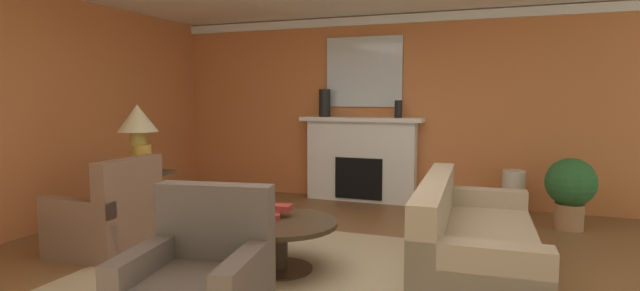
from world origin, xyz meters
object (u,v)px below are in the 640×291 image
at_px(armchair_near_window, 108,222).
at_px(vase_tall_corner, 513,194).
at_px(fireplace, 361,162).
at_px(table_lamp, 138,125).
at_px(mantel_mirror, 364,72).
at_px(potted_plant, 570,187).
at_px(coffee_table, 281,234).
at_px(vase_on_side_table, 142,160).
at_px(side_table, 140,198).
at_px(sofa, 472,248).
at_px(vase_mantel_right, 398,109).
at_px(vase_mantel_left, 325,103).

bearing_deg(armchair_near_window, vase_tall_corner, 37.40).
xyz_separation_m(fireplace, table_lamp, (-1.86, -2.52, 0.64)).
distance_m(mantel_mirror, potted_plant, 3.13).
distance_m(armchair_near_window, coffee_table, 1.82).
xyz_separation_m(mantel_mirror, table_lamp, (-1.86, -2.64, -0.67)).
relative_size(vase_on_side_table, potted_plant, 0.38).
relative_size(fireplace, table_lamp, 2.40).
bearing_deg(potted_plant, coffee_table, -136.91).
relative_size(fireplace, vase_tall_corner, 2.97).
bearing_deg(fireplace, coffee_table, -87.68).
bearing_deg(side_table, coffee_table, -15.09).
height_order(side_table, vase_tall_corner, side_table).
height_order(fireplace, vase_on_side_table, fireplace).
bearing_deg(fireplace, vase_tall_corner, -8.17).
bearing_deg(sofa, mantel_mirror, 120.74).
relative_size(armchair_near_window, potted_plant, 1.14).
bearing_deg(armchair_near_window, vase_on_side_table, 91.68).
xyz_separation_m(sofa, coffee_table, (-1.59, -0.30, 0.04)).
xyz_separation_m(table_lamp, potted_plant, (4.54, 1.86, -0.73)).
relative_size(side_table, vase_mantel_right, 2.83).
xyz_separation_m(side_table, vase_on_side_table, (0.15, -0.12, 0.46)).
height_order(mantel_mirror, sofa, mantel_mirror).
relative_size(armchair_near_window, side_table, 1.36).
xyz_separation_m(armchair_near_window, vase_mantel_right, (2.24, 3.14, 1.05)).
bearing_deg(vase_on_side_table, vase_mantel_left, 65.96).
xyz_separation_m(side_table, vase_tall_corner, (3.94, 2.22, -0.10)).
xyz_separation_m(mantel_mirror, vase_on_side_table, (-1.71, -2.76, -1.04)).
bearing_deg(vase_tall_corner, vase_on_side_table, -148.29).
bearing_deg(vase_mantel_right, armchair_near_window, -125.53).
bearing_deg(vase_on_side_table, mantel_mirror, 58.30).
relative_size(coffee_table, table_lamp, 1.33).
bearing_deg(side_table, vase_on_side_table, -38.66).
bearing_deg(mantel_mirror, vase_on_side_table, -121.70).
bearing_deg(side_table, sofa, -3.79).
bearing_deg(vase_mantel_right, side_table, -134.22).
xyz_separation_m(armchair_near_window, table_lamp, (-0.17, 0.66, 0.92)).
xyz_separation_m(armchair_near_window, vase_tall_corner, (3.78, 2.89, -0.00)).
height_order(vase_mantel_left, vase_on_side_table, vase_mantel_left).
relative_size(vase_mantel_right, vase_tall_corner, 0.41).
distance_m(vase_tall_corner, potted_plant, 0.72).
bearing_deg(mantel_mirror, armchair_near_window, -117.07).
bearing_deg(side_table, potted_plant, 22.30).
distance_m(sofa, vase_mantel_right, 3.13).
relative_size(mantel_mirror, armchair_near_window, 1.20).
relative_size(fireplace, sofa, 0.84).
distance_m(sofa, side_table, 3.58).
height_order(coffee_table, potted_plant, potted_plant).
height_order(sofa, potted_plant, sofa).
height_order(fireplace, table_lamp, table_lamp).
height_order(fireplace, vase_mantel_right, vase_mantel_right).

